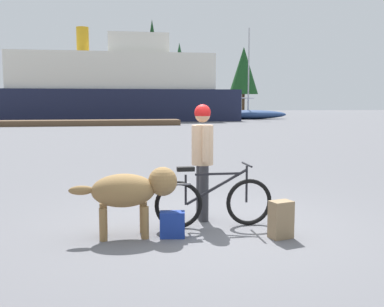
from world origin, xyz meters
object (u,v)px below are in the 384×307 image
at_px(bicycle, 213,201).
at_px(handbag_pannier, 172,225).
at_px(backpack, 281,219).
at_px(person_cyclist, 202,151).
at_px(ferry_boat, 115,89).
at_px(sailboat_moored, 248,114).
at_px(dog, 131,190).

distance_m(bicycle, handbag_pannier, 0.77).
bearing_deg(backpack, person_cyclist, 126.83).
distance_m(backpack, ferry_boat, 37.60).
height_order(person_cyclist, sailboat_moored, sailboat_moored).
xyz_separation_m(bicycle, backpack, (0.75, -0.66, -0.12)).
distance_m(bicycle, sailboat_moored, 39.51).
distance_m(person_cyclist, backpack, 1.57).
bearing_deg(sailboat_moored, person_cyclist, -108.16).
bearing_deg(backpack, handbag_pannier, 169.02).
relative_size(handbag_pannier, ferry_boat, 0.02).
xyz_separation_m(person_cyclist, handbag_pannier, (-0.56, -0.82, -0.86)).
bearing_deg(sailboat_moored, ferry_boat, -176.53).
relative_size(person_cyclist, handbag_pannier, 5.05).
bearing_deg(sailboat_moored, dog, -109.33).
xyz_separation_m(dog, handbag_pannier, (0.52, -0.15, -0.44)).
distance_m(dog, sailboat_moored, 40.10).
distance_m(bicycle, backpack, 1.00).
relative_size(backpack, ferry_boat, 0.02).
bearing_deg(bicycle, backpack, -41.27).
bearing_deg(dog, person_cyclist, 31.86).
xyz_separation_m(bicycle, person_cyclist, (-0.07, 0.43, 0.67)).
bearing_deg(handbag_pannier, person_cyclist, 55.66).
xyz_separation_m(bicycle, ferry_boat, (-0.98, 36.81, 2.57)).
xyz_separation_m(bicycle, sailboat_moored, (12.13, 37.60, 0.13)).
height_order(backpack, sailboat_moored, sailboat_moored).
distance_m(dog, handbag_pannier, 0.69).
xyz_separation_m(person_cyclist, sailboat_moored, (12.19, 37.17, -0.54)).
relative_size(person_cyclist, ferry_boat, 0.08).
relative_size(person_cyclist, sailboat_moored, 0.19).
xyz_separation_m(person_cyclist, dog, (-1.08, -0.67, -0.43)).
bearing_deg(person_cyclist, backpack, -53.17).
relative_size(bicycle, person_cyclist, 0.98).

